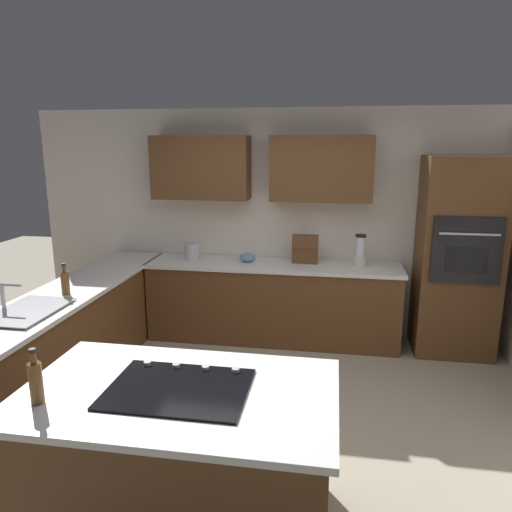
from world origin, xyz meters
name	(u,v)px	position (x,y,z in m)	size (l,w,h in m)	color
ground_plane	(257,422)	(0.00, 0.00, 0.00)	(14.00, 14.00, 0.00)	#9E937F
wall_back	(280,210)	(0.07, -2.04, 1.46)	(6.00, 0.44, 2.60)	silver
lower_cabinets_back	(273,303)	(0.10, -1.72, 0.43)	(2.80, 0.60, 0.86)	brown
countertop_back	(273,265)	(0.10, -1.72, 0.88)	(2.84, 0.64, 0.04)	silver
lower_cabinets_side	(80,333)	(1.82, -0.55, 0.43)	(0.60, 2.90, 0.86)	brown
countertop_side	(76,288)	(1.82, -0.55, 0.88)	(0.64, 2.94, 0.04)	silver
island_base	(182,465)	(0.24, 1.15, 0.43)	(1.64, 0.95, 0.86)	brown
island_top	(179,393)	(0.24, 1.15, 0.88)	(1.72, 1.03, 0.04)	silver
wall_oven	(458,257)	(-1.85, -1.72, 1.05)	(0.80, 0.66, 2.09)	brown
sink_unit	(26,310)	(1.83, 0.18, 0.92)	(0.46, 0.70, 0.23)	#515456
cooktop	(179,388)	(0.24, 1.15, 0.91)	(0.76, 0.56, 0.03)	black
blender	(360,253)	(-0.85, -1.76, 1.05)	(0.15, 0.15, 0.35)	beige
mixing_bowl	(247,257)	(0.40, -1.76, 0.95)	(0.18, 0.18, 0.10)	#668CB2
spice_rack	(305,249)	(-0.25, -1.80, 1.06)	(0.29, 0.11, 0.32)	brown
kettle	(192,251)	(1.05, -1.76, 1.00)	(0.17, 0.17, 0.19)	#B7BABF
dish_soap_bottle	(65,282)	(1.77, -0.30, 1.01)	(0.07, 0.07, 0.29)	brown
oil_bottle	(36,381)	(0.92, 1.40, 1.02)	(0.07, 0.07, 0.30)	brown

